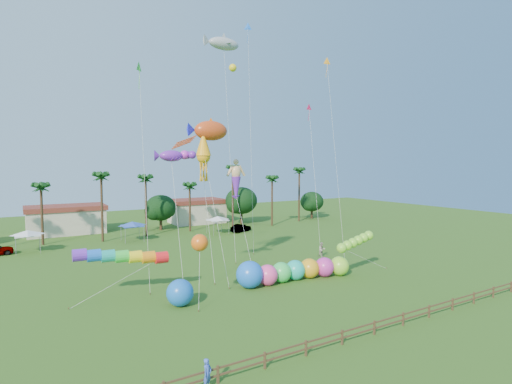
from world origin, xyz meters
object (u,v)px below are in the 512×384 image
caterpillar_inflatable (290,271)px  blue_ball (180,293)px  spectator_a (207,374)px  car_b (241,228)px  spectator_b (322,250)px

caterpillar_inflatable → blue_ball: caterpillar_inflatable is taller
spectator_a → blue_ball: 12.91m
car_b → blue_ball: blue_ball is taller
spectator_a → caterpillar_inflatable: caterpillar_inflatable is taller
spectator_b → blue_ball: size_ratio=0.83×
caterpillar_inflatable → spectator_a: bearing=-132.8°
car_b → spectator_b: spectator_b is taller
car_b → caterpillar_inflatable: 30.28m
spectator_a → spectator_b: bearing=5.6°
spectator_b → blue_ball: blue_ball is taller
car_b → caterpillar_inflatable: (-10.00, -28.58, 0.41)m
spectator_a → blue_ball: blue_ball is taller
caterpillar_inflatable → car_b: bearing=76.2°
spectator_a → blue_ball: bearing=42.7°
blue_ball → spectator_a: bearing=-103.9°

